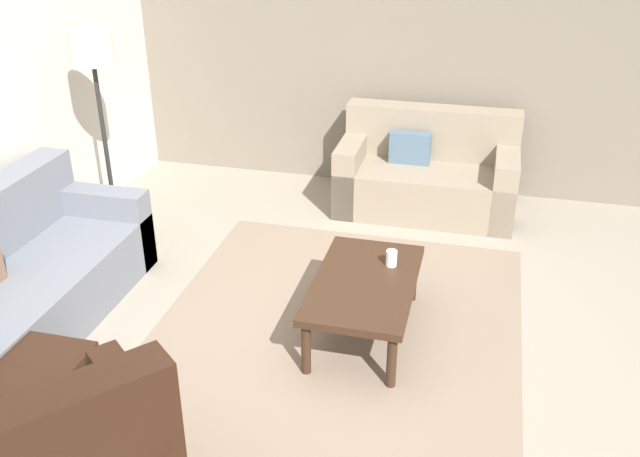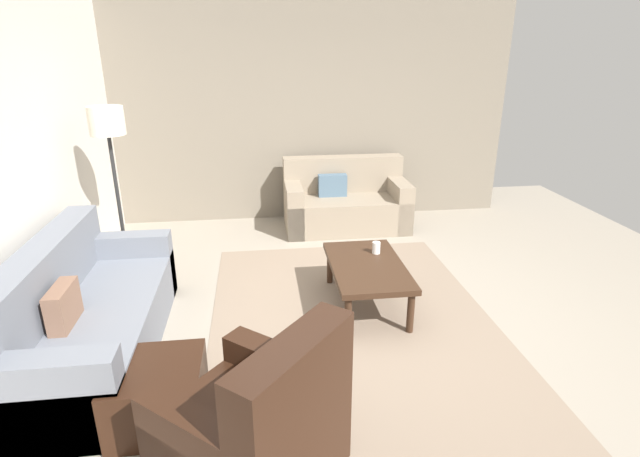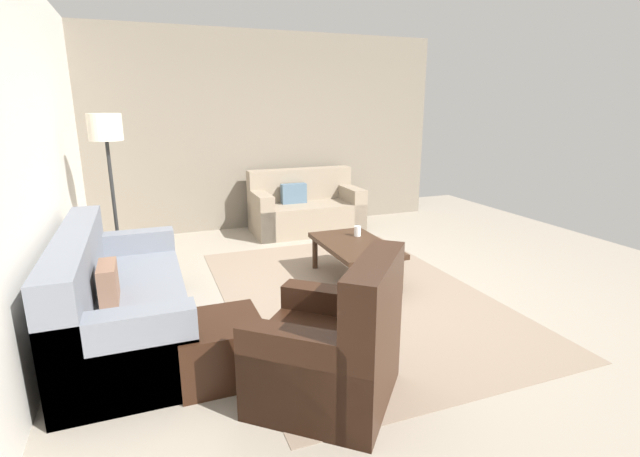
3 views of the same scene
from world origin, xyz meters
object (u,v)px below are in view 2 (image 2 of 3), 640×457
at_px(coffee_table, 367,269).
at_px(cup, 376,248).
at_px(armchair_leather, 260,434).
at_px(lamp_standing, 109,139).
at_px(ottoman, 158,394).
at_px(couch_loveseat, 345,204).
at_px(couch_main, 81,321).

bearing_deg(coffee_table, cup, -30.66).
height_order(armchair_leather, lamp_standing, lamp_standing).
relative_size(ottoman, coffee_table, 0.51).
bearing_deg(armchair_leather, ottoman, 49.57).
xyz_separation_m(couch_loveseat, armchair_leather, (-3.92, 1.15, 0.00)).
height_order(coffee_table, cup, cup).
bearing_deg(coffee_table, ottoman, 128.50).
bearing_deg(couch_main, ottoman, -139.20).
relative_size(armchair_leather, ottoman, 2.01).
relative_size(couch_loveseat, cup, 14.15).
relative_size(armchair_leather, cup, 10.27).
height_order(armchair_leather, coffee_table, armchair_leather).
height_order(couch_main, cup, couch_main).
bearing_deg(ottoman, couch_main, 40.80).
bearing_deg(armchair_leather, cup, -28.54).
bearing_deg(cup, armchair_leather, 151.46).
bearing_deg(coffee_table, lamp_standing, 68.43).
xyz_separation_m(ottoman, cup, (1.50, -1.74, 0.26)).
relative_size(coffee_table, cup, 10.02).
xyz_separation_m(armchair_leather, ottoman, (0.54, 0.63, -0.11)).
bearing_deg(couch_main, lamp_standing, -0.19).
bearing_deg(couch_loveseat, armchair_leather, 163.63).
bearing_deg(coffee_table, couch_main, 101.94).
bearing_deg(couch_loveseat, lamp_standing, 116.04).
xyz_separation_m(cup, lamp_standing, (0.68, 2.42, 0.94)).
relative_size(couch_main, lamp_standing, 1.22).
distance_m(coffee_table, cup, 0.29).
height_order(couch_loveseat, ottoman, couch_loveseat).
xyz_separation_m(couch_main, cup, (0.71, -2.42, 0.17)).
height_order(couch_main, armchair_leather, armchair_leather).
height_order(couch_main, lamp_standing, lamp_standing).
distance_m(couch_main, ottoman, 1.05).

